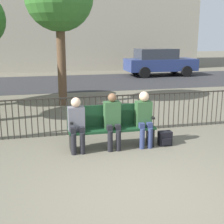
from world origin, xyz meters
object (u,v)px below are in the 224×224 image
object	(u,v)px
park_bench	(111,125)
parked_car_0	(159,62)
seated_person_1	(112,118)
seated_person_2	(144,116)
seated_person_0	(77,122)
backpack	(165,138)

from	to	relation	value
park_bench	parked_car_0	xyz separation A→B (m)	(5.67, 11.39, 0.34)
parked_car_0	seated_person_1	bearing A→B (deg)	-116.21
seated_person_2	seated_person_1	bearing A→B (deg)	-179.98
seated_person_0	seated_person_2	xyz separation A→B (m)	(1.47, 0.00, 0.04)
seated_person_1	parked_car_0	world-z (taller)	parked_car_0
seated_person_0	parked_car_0	distance (m)	13.20
seated_person_1	backpack	size ratio (longest dim) A/B	3.81
seated_person_2	backpack	xyz separation A→B (m)	(0.48, -0.08, -0.53)
parked_car_0	backpack	bearing A→B (deg)	-111.13
park_bench	seated_person_0	bearing A→B (deg)	-170.18
seated_person_1	seated_person_2	xyz separation A→B (m)	(0.71, 0.00, 0.02)
park_bench	backpack	xyz separation A→B (m)	(1.18, -0.21, -0.34)
park_bench	seated_person_0	distance (m)	0.79
park_bench	parked_car_0	size ratio (longest dim) A/B	0.45
seated_person_2	parked_car_0	world-z (taller)	parked_car_0
seated_person_0	parked_car_0	size ratio (longest dim) A/B	0.27
park_bench	seated_person_0	xyz separation A→B (m)	(-0.77, -0.13, 0.15)
seated_person_0	parked_car_0	world-z (taller)	parked_car_0
park_bench	backpack	distance (m)	1.25
park_bench	parked_car_0	world-z (taller)	parked_car_0
park_bench	seated_person_2	bearing A→B (deg)	-10.38
backpack	parked_car_0	world-z (taller)	parked_car_0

